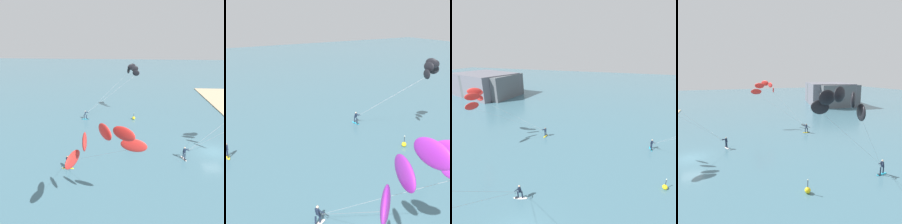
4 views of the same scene
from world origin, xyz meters
The scene contains 4 objects.
ground_plane centered at (0.00, 0.00, 0.00)m, with size 240.00×240.00×0.00m, color #426B7A.
kitesurfer_mid_water centered at (-14.78, 13.51, 7.70)m, with size 11.75×9.51×9.32m.
kitesurfer_far_out centered at (15.83, 11.86, 8.43)m, with size 6.76×10.74×9.94m.
marker_buoy centered at (12.28, 10.93, 0.30)m, with size 0.56×0.56×1.38m.
Camera 1 is at (-31.41, 11.48, 15.60)m, focal length 39.48 mm.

